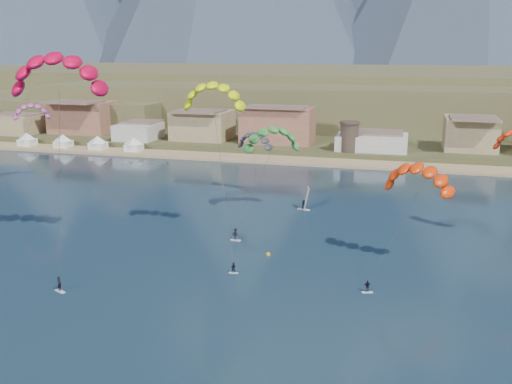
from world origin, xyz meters
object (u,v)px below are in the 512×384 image
windsurfer (305,203)px  buoy (268,254)px  watchtower (349,136)px  kitesurfer_green (272,136)px  kitesurfer_yellow (214,92)px  kitesurfer_red (57,67)px  kitesurfer_orange (419,173)px

windsurfer → buoy: 26.05m
watchtower → windsurfer: watchtower is taller
watchtower → kitesurfer_green: size_ratio=0.40×
watchtower → kitesurfer_yellow: 80.03m
kitesurfer_red → windsurfer: bearing=47.9°
watchtower → kitesurfer_red: size_ratio=0.27×
watchtower → kitesurfer_green: (-8.12, -59.40, 8.49)m
kitesurfer_green → windsurfer: 15.18m
watchtower → buoy: 81.40m
kitesurfer_yellow → windsurfer: bearing=64.3°
kitesurfer_green → windsurfer: kitesurfer_green is taller
kitesurfer_orange → kitesurfer_green: kitesurfer_green is taller
kitesurfer_red → kitesurfer_green: (24.27, 28.76, -12.97)m
kitesurfer_red → kitesurfer_orange: 52.88m
kitesurfer_red → buoy: size_ratio=48.88×
kitesurfer_red → kitesurfer_orange: bearing=9.9°
kitesurfer_red → windsurfer: (29.84, 33.08, -26.42)m
watchtower → kitesurfer_red: 96.34m
watchtower → kitesurfer_green: bearing=-97.8°
kitesurfer_red → windsurfer: 51.79m
kitesurfer_orange → kitesurfer_red: bearing=-170.1°
kitesurfer_yellow → windsurfer: kitesurfer_yellow is taller
windsurfer → buoy: bearing=-91.7°
kitesurfer_orange → windsurfer: (-20.33, 24.31, -12.17)m
kitesurfer_yellow → buoy: size_ratio=42.17×
kitesurfer_orange → windsurfer: kitesurfer_orange is taller
kitesurfer_green → buoy: kitesurfer_green is taller
kitesurfer_yellow → kitesurfer_green: size_ratio=1.28×
windsurfer → buoy: windsurfer is taller
kitesurfer_yellow → buoy: 26.08m
kitesurfer_green → buoy: (4.81, -21.69, -14.75)m
kitesurfer_yellow → kitesurfer_orange: 32.63m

